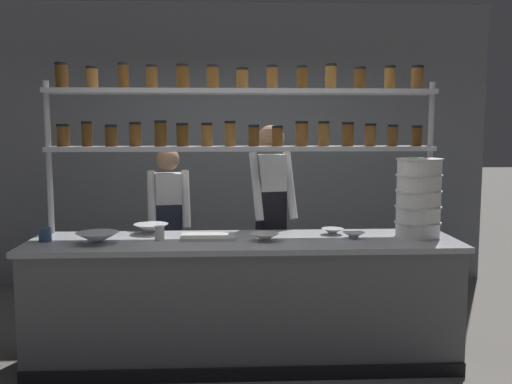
% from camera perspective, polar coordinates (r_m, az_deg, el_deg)
% --- Properties ---
extents(ground_plane, '(40.00, 40.00, 0.00)m').
position_cam_1_polar(ground_plane, '(4.46, -1.19, -16.41)').
color(ground_plane, slate).
extents(back_wall, '(5.53, 0.12, 3.07)m').
position_cam_1_polar(back_wall, '(6.37, -1.81, 4.68)').
color(back_wall, gray).
rests_on(back_wall, ground_plane).
extents(prep_counter, '(3.13, 0.76, 0.92)m').
position_cam_1_polar(prep_counter, '(4.31, -1.21, -10.78)').
color(prep_counter, slate).
rests_on(prep_counter, ground_plane).
extents(spice_shelf_unit, '(3.02, 0.28, 2.23)m').
position_cam_1_polar(spice_shelf_unit, '(4.44, -1.53, 6.93)').
color(spice_shelf_unit, '#B7BABF').
rests_on(spice_shelf_unit, ground_plane).
extents(chef_left, '(0.39, 0.31, 1.56)m').
position_cam_1_polar(chef_left, '(5.02, -8.69, -3.32)').
color(chef_left, black).
rests_on(chef_left, ground_plane).
extents(chef_center, '(0.41, 0.34, 1.76)m').
position_cam_1_polar(chef_center, '(4.76, 1.52, -2.14)').
color(chef_center, black).
rests_on(chef_center, ground_plane).
extents(container_stack, '(0.34, 0.34, 0.59)m').
position_cam_1_polar(container_stack, '(4.40, 15.93, -0.58)').
color(container_stack, white).
rests_on(container_stack, prep_counter).
extents(cutting_board, '(0.40, 0.26, 0.02)m').
position_cam_1_polar(cutting_board, '(4.24, -4.80, -4.49)').
color(cutting_board, silver).
rests_on(cutting_board, prep_counter).
extents(prep_bowl_near_left, '(0.30, 0.30, 0.08)m').
position_cam_1_polar(prep_bowl_near_left, '(4.18, -15.56, -4.47)').
color(prep_bowl_near_left, silver).
rests_on(prep_bowl_near_left, prep_counter).
extents(prep_bowl_center_front, '(0.17, 0.17, 0.05)m').
position_cam_1_polar(prep_bowl_center_front, '(4.29, 9.75, -4.30)').
color(prep_bowl_center_front, white).
rests_on(prep_bowl_center_front, prep_counter).
extents(prep_bowl_center_back, '(0.21, 0.21, 0.06)m').
position_cam_1_polar(prep_bowl_center_back, '(4.12, 0.87, -4.56)').
color(prep_bowl_center_back, silver).
rests_on(prep_bowl_center_back, prep_counter).
extents(prep_bowl_near_right, '(0.27, 0.27, 0.07)m').
position_cam_1_polar(prep_bowl_near_right, '(4.50, -10.45, -3.63)').
color(prep_bowl_near_right, white).
rests_on(prep_bowl_near_right, prep_counter).
extents(prep_bowl_far_left, '(0.17, 0.17, 0.05)m').
position_cam_1_polar(prep_bowl_far_left, '(4.42, 7.66, -3.94)').
color(prep_bowl_far_left, silver).
rests_on(prep_bowl_far_left, prep_counter).
extents(serving_cup_front, '(0.07, 0.07, 0.11)m').
position_cam_1_polar(serving_cup_front, '(4.20, -9.63, -4.09)').
color(serving_cup_front, silver).
rests_on(serving_cup_front, prep_counter).
extents(serving_cup_by_board, '(0.09, 0.09, 0.10)m').
position_cam_1_polar(serving_cup_by_board, '(4.38, -20.33, -4.03)').
color(serving_cup_by_board, '#334C70').
rests_on(serving_cup_by_board, prep_counter).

